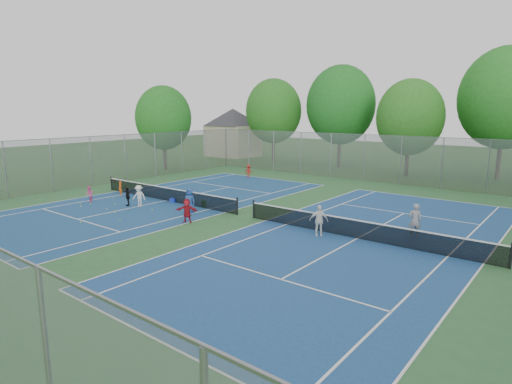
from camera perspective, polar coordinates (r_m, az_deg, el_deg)
ground at (r=24.83m, az=-1.43°, el=-3.29°), size 120.00×120.00×0.00m
court_pad at (r=24.83m, az=-1.43°, el=-3.28°), size 32.00×32.00×0.01m
court_left at (r=29.68m, az=-11.89°, el=-1.13°), size 10.97×23.77×0.01m
court_right at (r=21.21m, az=13.37°, el=-6.06°), size 10.97×23.77×0.01m
net_left at (r=29.59m, az=-11.93°, el=-0.29°), size 12.87×0.10×0.91m
net_right at (r=21.09m, az=13.42°, el=-4.91°), size 12.87×0.10×0.91m
fence_north at (r=38.00m, az=14.20°, el=4.43°), size 32.00×0.10×4.00m
fence_west at (r=36.66m, az=-21.12°, el=3.80°), size 0.10×32.00×4.00m
house at (r=56.64m, az=-3.10°, el=9.05°), size 11.03×11.03×7.30m
tree_nw at (r=50.04m, az=2.35°, el=10.72°), size 6.40×6.40×9.58m
tree_nl at (r=46.69m, az=11.23°, el=11.31°), size 7.20×7.20×10.69m
tree_nc at (r=41.71m, az=19.83°, el=9.35°), size 6.00×6.00×8.85m
tree_nr at (r=42.99m, az=30.31°, el=10.75°), size 7.60×7.60×11.42m
tree_side_w at (r=44.67m, az=-12.25°, el=9.62°), size 5.60×5.60×8.47m
ball_crate at (r=29.01m, az=-10.99°, el=-1.10°), size 0.44×0.44×0.30m
ball_hopper at (r=27.25m, az=-6.97°, el=-1.57°), size 0.32×0.32×0.47m
student_a at (r=32.11m, az=-17.64°, el=0.42°), size 0.43×0.33×1.04m
student_b at (r=30.52m, az=-21.34°, el=-0.29°), size 0.61×0.52×1.10m
student_c at (r=28.22m, az=-15.33°, el=-0.51°), size 1.02×0.81×1.38m
student_d at (r=28.61m, az=-16.74°, el=-0.61°), size 0.76×0.58×1.20m
student_e at (r=25.78m, az=-8.84°, el=-1.15°), size 0.83×0.64×1.52m
student_f at (r=23.66m, az=-9.19°, el=-2.47°), size 1.29×0.96×1.35m
child_far_baseline at (r=38.80m, az=-0.99°, el=2.79°), size 0.85×0.64×1.17m
instructor at (r=22.02m, az=20.42°, el=-3.59°), size 0.74×0.66×1.69m
teen_court_b at (r=21.20m, az=8.37°, el=-3.76°), size 0.96×0.82×1.54m
tennis_ball_0 at (r=29.87m, az=-21.20°, el=-1.53°), size 0.07×0.07×0.07m
tennis_ball_1 at (r=30.46m, az=-22.41°, el=-1.39°), size 0.07×0.07×0.07m
tennis_ball_2 at (r=24.02m, az=-12.78°, el=-3.97°), size 0.07×0.07×0.07m
tennis_ball_3 at (r=29.42m, az=-22.33°, el=-1.79°), size 0.07×0.07×0.07m
tennis_ball_4 at (r=26.96m, az=-18.30°, el=-2.63°), size 0.07×0.07×0.07m
tennis_ball_5 at (r=31.53m, az=-18.41°, el=-0.71°), size 0.07×0.07×0.07m
tennis_ball_6 at (r=29.27m, az=-18.31°, el=-1.58°), size 0.07×0.07×0.07m
tennis_ball_7 at (r=26.93m, az=-13.65°, el=-2.40°), size 0.07×0.07×0.07m
tennis_ball_8 at (r=24.86m, az=-17.67°, el=-3.72°), size 0.07×0.07×0.07m
tennis_ball_9 at (r=25.31m, az=-22.33°, el=-3.78°), size 0.07×0.07×0.07m
tennis_ball_10 at (r=28.00m, az=-19.27°, el=-2.20°), size 0.07×0.07×0.07m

